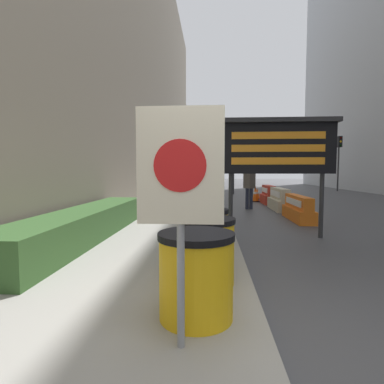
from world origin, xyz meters
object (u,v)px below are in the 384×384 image
(warning_sign, at_px, (180,182))
(traffic_light_near_curb, at_px, (234,154))
(jersey_barrier_cream, at_px, (280,200))
(barrel_drum_foreground, at_px, (196,275))
(traffic_cone_near, at_px, (287,194))
(barrel_drum_middle, at_px, (206,250))
(pedestrian_worker, at_px, (249,184))
(jersey_barrier_red_striped, at_px, (268,196))
(jersey_barrier_orange_near, at_px, (298,209))
(barrel_drum_back, at_px, (205,235))
(traffic_light_far_side, at_px, (339,152))
(message_board, at_px, (277,148))
(traffic_cone_mid, at_px, (257,194))
(traffic_cone_far, at_px, (255,194))

(warning_sign, distance_m, traffic_light_near_curb, 17.88)
(jersey_barrier_cream, bearing_deg, barrel_drum_foreground, -107.00)
(traffic_cone_near, bearing_deg, warning_sign, -106.87)
(traffic_cone_near, bearing_deg, barrel_drum_middle, -107.86)
(traffic_light_near_curb, bearing_deg, pedestrian_worker, -89.49)
(jersey_barrier_red_striped, bearing_deg, jersey_barrier_orange_near, -90.00)
(barrel_drum_back, xyz_separation_m, traffic_light_far_side, (9.86, 19.26, 2.48))
(jersey_barrier_orange_near, distance_m, jersey_barrier_red_striped, 4.89)
(message_board, distance_m, traffic_cone_near, 10.08)
(barrel_drum_foreground, xyz_separation_m, jersey_barrier_orange_near, (2.85, 6.76, -0.22))
(traffic_cone_mid, bearing_deg, traffic_light_near_curb, 107.83)
(traffic_light_far_side, bearing_deg, jersey_barrier_red_striped, -127.00)
(jersey_barrier_red_striped, bearing_deg, traffic_light_far_side, 53.00)
(barrel_drum_middle, bearing_deg, jersey_barrier_orange_near, 64.74)
(message_board, xyz_separation_m, traffic_cone_near, (2.63, 9.56, -1.79))
(traffic_cone_far, xyz_separation_m, pedestrian_worker, (-0.70, -3.05, 0.65))
(traffic_cone_far, bearing_deg, traffic_light_near_curb, 99.22)
(traffic_cone_near, bearing_deg, pedestrian_worker, -120.72)
(barrel_drum_back, distance_m, traffic_cone_far, 11.03)
(barrel_drum_back, height_order, pedestrian_worker, pedestrian_worker)
(barrel_drum_back, distance_m, traffic_light_near_curb, 15.73)
(barrel_drum_foreground, relative_size, traffic_cone_mid, 1.31)
(message_board, relative_size, traffic_light_far_side, 0.65)
(barrel_drum_middle, height_order, barrel_drum_back, same)
(message_board, distance_m, jersey_barrier_cream, 5.47)
(barrel_drum_foreground, xyz_separation_m, pedestrian_worker, (1.67, 9.49, 0.47))
(jersey_barrier_cream, xyz_separation_m, jersey_barrier_red_striped, (0.00, 2.33, -0.00))
(traffic_cone_near, distance_m, traffic_cone_mid, 1.58)
(traffic_cone_far, bearing_deg, traffic_cone_mid, 77.56)
(barrel_drum_middle, height_order, traffic_cone_far, barrel_drum_middle)
(traffic_light_near_curb, bearing_deg, traffic_cone_mid, -72.17)
(message_board, xyz_separation_m, traffic_cone_mid, (1.05, 9.66, -1.77))
(barrel_drum_foreground, height_order, traffic_cone_mid, barrel_drum_foreground)
(barrel_drum_middle, xyz_separation_m, barrel_drum_back, (-0.03, 0.88, 0.00))
(jersey_barrier_orange_near, distance_m, traffic_cone_near, 7.21)
(warning_sign, relative_size, traffic_light_far_side, 0.44)
(traffic_light_far_side, bearing_deg, barrel_drum_back, -117.12)
(traffic_cone_far, bearing_deg, barrel_drum_foreground, -100.69)
(barrel_drum_foreground, distance_m, traffic_cone_far, 12.76)
(jersey_barrier_red_striped, distance_m, traffic_light_near_curb, 6.19)
(barrel_drum_middle, height_order, traffic_light_near_curb, traffic_light_near_curb)
(message_board, xyz_separation_m, traffic_cone_far, (0.74, 8.27, -1.68))
(jersey_barrier_cream, xyz_separation_m, traffic_cone_far, (-0.48, 3.21, 0.00))
(traffic_cone_mid, bearing_deg, warning_sign, -100.86)
(barrel_drum_middle, distance_m, traffic_light_near_curb, 16.59)
(traffic_cone_far, bearing_deg, message_board, -95.14)
(message_board, bearing_deg, traffic_light_far_side, 63.68)
(jersey_barrier_orange_near, bearing_deg, barrel_drum_middle, -115.26)
(barrel_drum_middle, distance_m, jersey_barrier_orange_near, 6.51)
(traffic_cone_mid, height_order, traffic_light_far_side, traffic_light_far_side)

